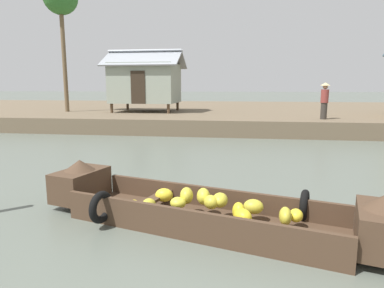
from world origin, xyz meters
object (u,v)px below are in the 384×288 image
banana_boat (204,209)px  palm_tree_mid (61,0)px  stilt_house_left (146,82)px  vendor_person (325,99)px

banana_boat → palm_tree_mid: (-9.80, 13.83, 6.81)m
stilt_house_left → vendor_person: 10.09m
banana_boat → stilt_house_left: size_ratio=1.30×
palm_tree_mid → vendor_person: palm_tree_mid is taller
stilt_house_left → palm_tree_mid: size_ratio=0.59×
palm_tree_mid → vendor_person: 15.37m
banana_boat → stilt_house_left: stilt_house_left is taller
banana_boat → stilt_house_left: 15.58m
banana_boat → vendor_person: vendor_person is taller
banana_boat → stilt_house_left: bearing=109.3°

